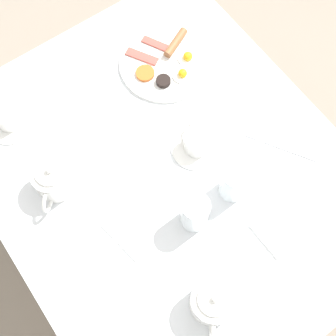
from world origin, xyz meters
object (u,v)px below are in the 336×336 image
Objects in this scene: breakfast_plate at (166,63)px; teacup_with_saucer_right at (8,118)px; fork_by_plate at (126,322)px; teapot_far at (54,179)px; spoon_for_tea at (119,241)px; teapot_near at (213,302)px; knife_by_plate at (280,146)px; water_glass_short at (195,213)px; water_glass_tall at (234,182)px; napkin_folded at (283,227)px; teacup_with_saucer_left at (197,143)px.

breakfast_plate is 0.52m from teacup_with_saucer_right.
fork_by_plate is at bearing -132.71° from breakfast_plate.
teapot_far is at bearing -162.57° from breakfast_plate.
teapot_near is at bearing -69.55° from spoon_for_tea.
teapot_far is 0.67m from knife_by_plate.
water_glass_short is at bearing -94.92° from teapot_far.
teapot_near is 0.92× the size of fork_by_plate.
water_glass_tall reaches higher than napkin_folded.
water_glass_tall reaches higher than teacup_with_saucer_left.
napkin_folded is at bearing -129.15° from knife_by_plate.
knife_by_plate is at bearing 4.87° from water_glass_short.
teapot_near is 0.30m from napkin_folded.
teacup_with_saucer_right is at bearing 126.27° from water_glass_tall.
water_glass_tall is (0.24, 0.22, 0.01)m from teapot_near.
teacup_with_saucer_right reaches higher than fork_by_plate.
spoon_for_tea is (-0.39, 0.23, -0.00)m from napkin_folded.
napkin_folded is at bearing -40.91° from water_glass_short.
napkin_folded is at bearing -81.92° from teacup_with_saucer_left.
teapot_far is at bearing 55.10° from teapot_near.
teacup_with_saucer_left is at bearing 33.44° from fork_by_plate.
teacup_with_saucer_right is 1.07× the size of spoon_for_tea.
teacup_with_saucer_right is (-0.51, 0.10, 0.02)m from breakfast_plate.
water_glass_tall is at bearing -81.97° from teapot_far.
teacup_with_saucer_left is at bearing 17.23° from spoon_for_tea.
water_glass_tall is 0.19m from napkin_folded.
water_glass_short reaches higher than napkin_folded.
breakfast_plate is 0.47m from water_glass_tall.
teapot_near reaches higher than napkin_folded.
breakfast_plate is at bearing 78.38° from water_glass_tall.
water_glass_short is (-0.14, -0.01, 0.00)m from water_glass_tall.
fork_by_plate is (-0.45, -0.13, -0.06)m from water_glass_tall.
water_glass_tall is (0.41, -0.56, 0.03)m from teacup_with_saucer_right.
napkin_folded is at bearing -42.27° from teapot_near.
teapot_far is at bearing 133.30° from napkin_folded.
teapot_far is 0.44m from fork_by_plate.
teacup_with_saucer_right is at bearing 87.19° from fork_by_plate.
teapot_near reaches higher than teacup_with_saucer_right.
fork_by_plate is at bearing -167.08° from knife_by_plate.
breakfast_plate is 1.47× the size of knife_by_plate.
fork_by_plate is at bearing -164.16° from water_glass_tall.
teacup_with_saucer_left is (0.24, 0.39, -0.02)m from teapot_near.
water_glass_tall reaches higher than teacup_with_saucer_right.
spoon_for_tea is at bearing 58.70° from teapot_near.
fork_by_plate and spoon_for_tea have the same top height.
knife_by_plate is 1.36× the size of spoon_for_tea.
teacup_with_saucer_right is at bearing 48.32° from teapot_far.
fork_by_plate is (-0.05, -0.43, -0.05)m from teapot_far.
teacup_with_saucer_right is (-0.41, 0.39, -0.00)m from teacup_with_saucer_left.
breakfast_plate is 0.52m from teapot_far.
water_glass_tall is 0.62× the size of knife_by_plate.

